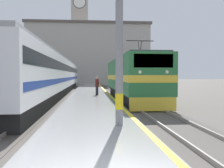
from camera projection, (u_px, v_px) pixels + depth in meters
The scene contains 10 objects.
ground_plane at pixel (90, 92), 34.38m from camera, with size 200.00×200.00×0.00m, color #514C47.
platform at pixel (90, 93), 29.40m from camera, with size 3.84×140.00×0.31m.
rail_track_near at pixel (122, 94), 29.71m from camera, with size 2.84×140.00×0.16m.
rail_track_far at pixel (56, 94), 29.06m from camera, with size 2.84×140.00×0.16m.
locomotive_train at pixel (131, 78), 23.24m from camera, with size 2.92×16.46×4.72m.
passenger_train at pixel (56, 76), 29.46m from camera, with size 2.92×42.20×3.97m.
catenary_mast at pixel (122, 14), 9.71m from camera, with size 2.89×0.30×8.34m.
person_on_platform at pixel (97, 85), 24.58m from camera, with size 0.34×0.34×1.72m.
clock_tower at pixel (80, 27), 70.79m from camera, with size 5.51×5.51×28.36m.
station_building at pixel (89, 55), 58.94m from camera, with size 26.99×8.88×13.59m.
Camera 1 is at (-0.15, -4.44, 2.19)m, focal length 42.00 mm.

